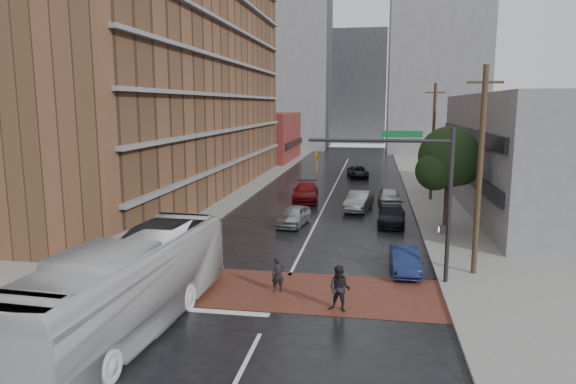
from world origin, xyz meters
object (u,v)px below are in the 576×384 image
(suv_travel, at_px, (358,172))
(car_parked_mid, at_px, (392,215))
(car_parked_far, at_px, (389,196))
(car_parked_near, at_px, (405,260))
(pedestrian_a, at_px, (278,275))
(pedestrian_b, at_px, (340,289))
(transit_bus, at_px, (126,287))
(car_travel_b, at_px, (359,201))
(car_travel_a, at_px, (294,216))
(car_travel_c, at_px, (306,192))

(suv_travel, distance_m, car_parked_mid, 23.41)
(suv_travel, bearing_deg, car_parked_far, -87.66)
(car_parked_mid, bearing_deg, car_parked_near, -85.05)
(car_parked_mid, bearing_deg, car_parked_far, 93.39)
(pedestrian_a, height_order, pedestrian_b, pedestrian_b)
(transit_bus, relative_size, car_parked_far, 2.97)
(car_travel_b, bearing_deg, transit_bus, -97.96)
(car_travel_a, relative_size, car_travel_c, 0.77)
(car_parked_mid, bearing_deg, transit_bus, -114.50)
(car_parked_near, bearing_deg, car_travel_c, 109.90)
(transit_bus, distance_m, car_parked_mid, 21.48)
(car_parked_near, relative_size, car_parked_mid, 0.83)
(pedestrian_a, relative_size, car_travel_c, 0.30)
(transit_bus, distance_m, pedestrian_b, 8.16)
(transit_bus, xyz_separation_m, pedestrian_a, (4.63, 4.96, -0.93))
(pedestrian_b, xyz_separation_m, car_parked_mid, (2.53, 15.76, -0.29))
(pedestrian_a, height_order, car_travel_b, pedestrian_a)
(car_travel_a, bearing_deg, pedestrian_b, -65.90)
(transit_bus, bearing_deg, car_travel_a, 82.47)
(car_parked_mid, distance_m, car_parked_far, 7.42)
(car_travel_c, relative_size, suv_travel, 1.16)
(suv_travel, height_order, car_parked_mid, car_parked_mid)
(pedestrian_a, xyz_separation_m, suv_travel, (2.28, 37.23, -0.16))
(car_travel_c, bearing_deg, car_travel_a, -92.82)
(pedestrian_a, height_order, car_parked_far, pedestrian_a)
(transit_bus, xyz_separation_m, car_travel_b, (7.60, 23.50, -0.97))
(car_travel_c, height_order, car_parked_mid, car_travel_c)
(suv_travel, bearing_deg, car_parked_near, -92.88)
(pedestrian_a, distance_m, car_travel_c, 21.87)
(pedestrian_a, distance_m, suv_travel, 37.31)
(pedestrian_b, bearing_deg, transit_bus, -141.27)
(pedestrian_b, relative_size, car_travel_b, 0.41)
(car_travel_b, distance_m, suv_travel, 18.71)
(pedestrian_a, bearing_deg, suv_travel, 62.50)
(car_parked_near, bearing_deg, transit_bus, -142.19)
(car_parked_mid, bearing_deg, suv_travel, 100.81)
(transit_bus, xyz_separation_m, car_parked_far, (9.97, 26.41, -1.02))
(transit_bus, relative_size, pedestrian_b, 6.58)
(suv_travel, distance_m, car_parked_near, 33.72)
(car_travel_c, bearing_deg, car_parked_near, -73.26)
(transit_bus, height_order, pedestrian_b, transit_bus)
(car_parked_far, bearing_deg, car_travel_b, -132.40)
(car_parked_mid, bearing_deg, car_travel_c, 135.44)
(transit_bus, xyz_separation_m, car_travel_a, (3.35, 17.56, -1.03))
(suv_travel, xyz_separation_m, car_parked_near, (3.39, -33.55, -0.02))
(suv_travel, bearing_deg, car_travel_c, -113.04)
(pedestrian_b, xyz_separation_m, car_parked_far, (2.52, 23.19, -0.23))
(car_travel_b, xyz_separation_m, car_travel_c, (-4.65, 3.26, 0.02))
(transit_bus, bearing_deg, pedestrian_a, 50.24)
(transit_bus, height_order, suv_travel, transit_bus)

